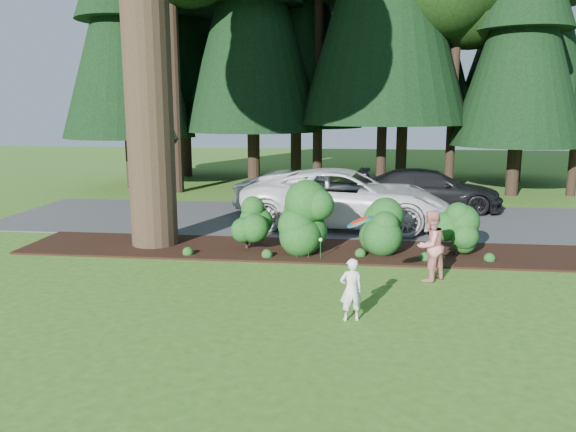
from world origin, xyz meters
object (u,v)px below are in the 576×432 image
at_px(adult, 430,246).
at_px(frisbee, 360,221).
at_px(child, 351,290).
at_px(car_dark_suv, 429,190).
at_px(car_silver_wagon, 301,193).
at_px(car_white_suv, 346,198).

relative_size(adult, frisbee, 3.24).
height_order(child, frisbee, frisbee).
distance_m(car_dark_suv, child, 11.50).
distance_m(car_silver_wagon, child, 9.93).
relative_size(car_white_suv, adult, 4.15).
distance_m(car_silver_wagon, car_dark_suv, 4.79).
relative_size(car_white_suv, car_dark_suv, 1.26).
xyz_separation_m(adult, frisbee, (-1.56, -2.41, 0.99)).
xyz_separation_m(car_silver_wagon, frisbee, (1.95, -9.61, 1.00)).
xyz_separation_m(car_white_suv, child, (0.22, -7.95, -0.36)).
distance_m(car_silver_wagon, car_white_suv, 2.42).
bearing_deg(car_dark_suv, frisbee, 171.27).
xyz_separation_m(child, frisbee, (0.12, 0.15, 1.20)).
bearing_deg(car_silver_wagon, car_white_suv, -132.33).
bearing_deg(car_white_suv, car_silver_wagon, 45.79).
height_order(adult, frisbee, frisbee).
bearing_deg(car_silver_wagon, car_dark_suv, -67.06).
distance_m(car_white_suv, child, 7.96).
bearing_deg(child, frisbee, -145.20).
bearing_deg(frisbee, child, -129.22).
bearing_deg(car_dark_suv, adult, 177.58).
relative_size(car_silver_wagon, frisbee, 9.36).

